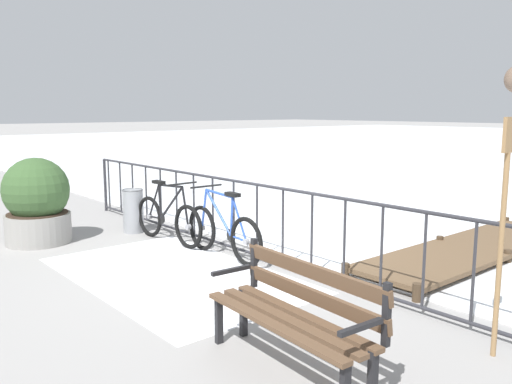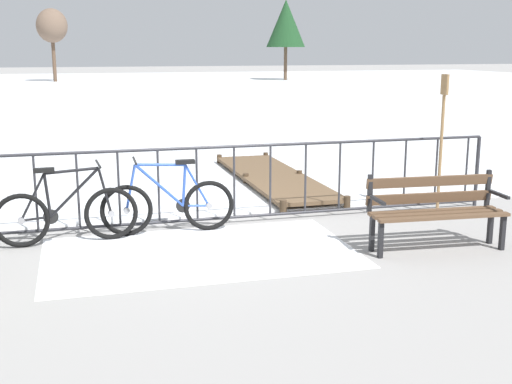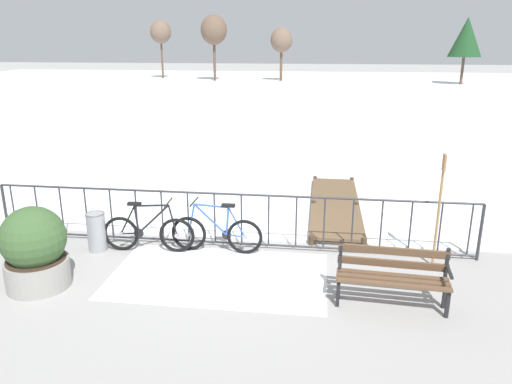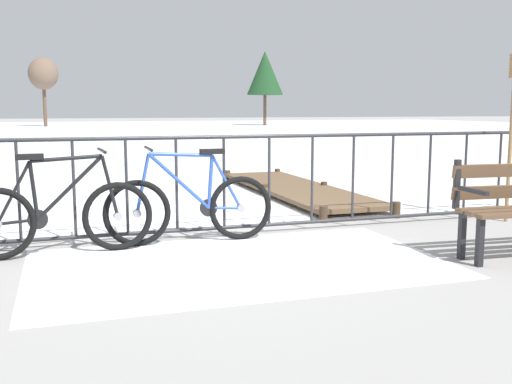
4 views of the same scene
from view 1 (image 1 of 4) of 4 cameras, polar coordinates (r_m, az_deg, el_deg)
name	(u,v)px [view 1 (image 1 of 4)]	position (r m, az deg, el deg)	size (l,w,h in m)	color
ground_plane	(245,257)	(7.43, -1.18, -7.02)	(160.00, 160.00, 0.00)	gray
snow_patch	(174,275)	(6.72, -8.90, -8.83)	(3.57, 2.11, 0.01)	white
railing_fence	(245,218)	(7.30, -1.19, -2.79)	(9.06, 0.06, 1.07)	#2D2D33
bicycle_near_railing	(168,219)	(8.26, -9.53, -2.89)	(1.71, 0.52, 0.97)	black
bicycle_second	(223,232)	(7.31, -3.59, -4.32)	(1.71, 0.52, 0.97)	black
park_bench	(296,308)	(4.20, 4.36, -12.38)	(1.63, 0.59, 0.89)	brown
planter_with_shrub	(37,202)	(8.74, -22.66, -0.99)	(0.99, 0.99, 1.32)	gray
trash_bin	(133,210)	(9.05, -13.16, -1.95)	(0.35, 0.35, 0.73)	gray
oar_upright	(503,223)	(4.68, 25.15, -3.02)	(0.04, 0.16, 1.98)	#937047
wooden_dock	(472,248)	(8.00, 22.35, -5.66)	(1.10, 4.36, 0.20)	brown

